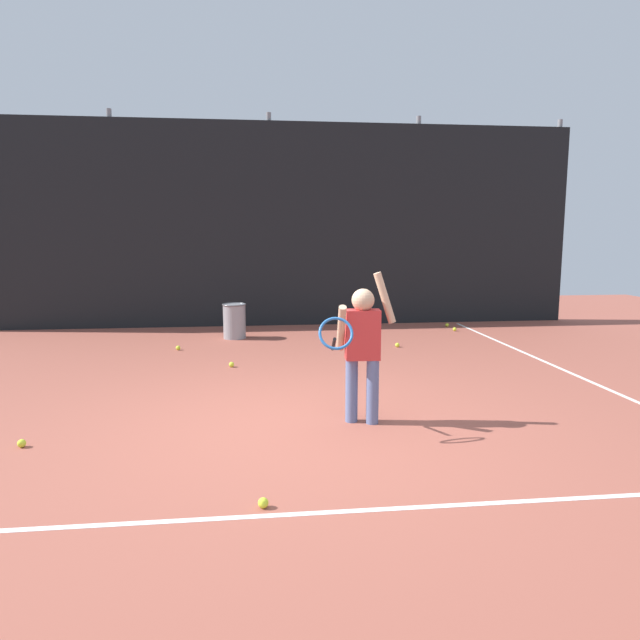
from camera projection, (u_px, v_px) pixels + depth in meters
ground_plane at (293, 427)px, 5.04m from camera, size 20.00×20.00×0.00m
court_line_baseline at (312, 513)px, 3.48m from camera, size 9.00×0.05×0.00m
court_line_sideline at (599, 385)px, 6.42m from camera, size 0.05×9.00×0.00m
back_fence_windscreen at (270, 226)px, 10.39m from camera, size 11.22×0.08×3.65m
fence_post_1 at (115, 221)px, 10.12m from camera, size 0.09×0.09×3.80m
fence_post_2 at (270, 221)px, 10.44m from camera, size 0.09×0.09×3.80m
fence_post_3 at (416, 222)px, 10.75m from camera, size 0.09×0.09×3.80m
fence_post_4 at (554, 222)px, 11.07m from camera, size 0.09×0.09×3.80m
tennis_player at (362, 343)px, 5.04m from camera, size 0.74×0.57×1.35m
ball_hopper at (234, 321)px, 9.28m from camera, size 0.38×0.38×0.56m
tennis_ball_0 at (455, 329)px, 10.00m from camera, size 0.07×0.07×0.07m
tennis_ball_1 at (178, 348)px, 8.36m from camera, size 0.07×0.07×0.07m
tennis_ball_2 at (397, 345)px, 8.58m from camera, size 0.07×0.07×0.07m
tennis_ball_5 at (232, 365)px, 7.30m from camera, size 0.07×0.07×0.07m
tennis_ball_6 at (447, 325)px, 10.47m from camera, size 0.07×0.07×0.07m
tennis_ball_7 at (22, 443)px, 4.55m from camera, size 0.07×0.07×0.07m
tennis_ball_8 at (263, 503)px, 3.55m from camera, size 0.07×0.07×0.07m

